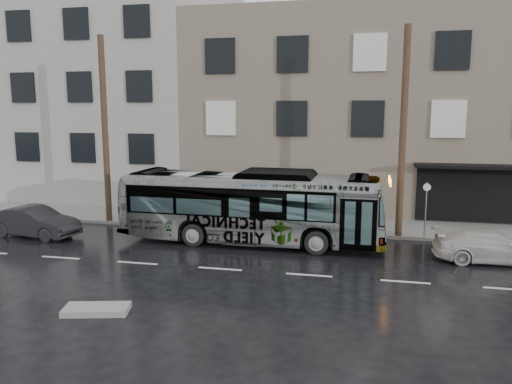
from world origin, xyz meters
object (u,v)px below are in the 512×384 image
utility_pole_rear (105,130)px  bus (251,207)px  white_sedan (491,246)px  dark_sedan (35,222)px  sign_post (426,210)px  utility_pole_front (403,133)px

utility_pole_rear → bus: 8.60m
utility_pole_rear → bus: (7.76, -2.03, -3.08)m
white_sedan → dark_sedan: 19.12m
utility_pole_rear → sign_post: bearing=0.0°
sign_post → white_sedan: size_ratio=0.58×
utility_pole_front → white_sedan: bearing=-41.3°
sign_post → bus: bus is taller
utility_pole_front → dark_sedan: (-15.93, -3.14, -3.97)m
utility_pole_front → utility_pole_rear: same height
utility_pole_front → bus: 7.25m
utility_pole_front → utility_pole_rear: (-14.00, 0.00, 0.00)m
bus → dark_sedan: (-9.70, -1.11, -0.88)m
utility_pole_front → dark_sedan: 16.72m
utility_pole_front → sign_post: utility_pole_front is taller
bus → white_sedan: (9.42, -0.76, -0.96)m
sign_post → bus: 7.61m
utility_pole_rear → white_sedan: 17.87m
sign_post → dark_sedan: bearing=-169.6°
utility_pole_front → white_sedan: (3.18, -2.79, -4.05)m
utility_pole_front → dark_sedan: size_ratio=2.18×
utility_pole_rear → bus: bearing=-14.6°
utility_pole_rear → dark_sedan: bearing=-121.6°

